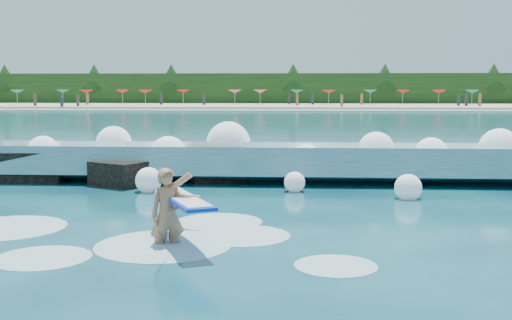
{
  "coord_description": "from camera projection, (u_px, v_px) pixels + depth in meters",
  "views": [
    {
      "loc": [
        2.47,
        -13.16,
        2.94
      ],
      "look_at": [
        1.5,
        2.0,
        1.2
      ],
      "focal_mm": 45.0,
      "sensor_mm": 36.0,
      "label": 1
    }
  ],
  "objects": [
    {
      "name": "beach_umbrellas",
      "position": [
        280.0,
        91.0,
        92.75
      ],
      "size": [
        112.66,
        6.75,
        0.5
      ],
      "color": "red",
      "rests_on": "ground"
    },
    {
      "name": "beach",
      "position": [
        280.0,
        106.0,
        90.85
      ],
      "size": [
        140.0,
        20.0,
        0.4
      ],
      "primitive_type": "cube",
      "color": "tan",
      "rests_on": "ground"
    },
    {
      "name": "wet_band",
      "position": [
        277.0,
        110.0,
        79.97
      ],
      "size": [
        140.0,
        5.0,
        0.08
      ],
      "primitive_type": "cube",
      "color": "silver",
      "rests_on": "ground"
    },
    {
      "name": "surf_foam",
      "position": [
        131.0,
        237.0,
        12.59
      ],
      "size": [
        8.71,
        4.99,
        0.13
      ],
      "color": "silver",
      "rests_on": "ground"
    },
    {
      "name": "beachgoers",
      "position": [
        277.0,
        100.0,
        88.18
      ],
      "size": [
        106.82,
        13.63,
        1.93
      ],
      "color": "#3F332D",
      "rests_on": "ground"
    },
    {
      "name": "wave_spray",
      "position": [
        273.0,
        152.0,
        20.1
      ],
      "size": [
        15.39,
        4.78,
        1.9
      ],
      "color": "white",
      "rests_on": "ground"
    },
    {
      "name": "surfer_with_board",
      "position": [
        171.0,
        212.0,
        11.81
      ],
      "size": [
        1.54,
        2.91,
        1.76
      ],
      "color": "#A76E4E",
      "rests_on": "ground"
    },
    {
      "name": "treeline",
      "position": [
        281.0,
        89.0,
        100.51
      ],
      "size": [
        140.0,
        4.0,
        5.0
      ],
      "primitive_type": "cube",
      "color": "black",
      "rests_on": "ground"
    },
    {
      "name": "ground",
      "position": [
        179.0,
        227.0,
        13.54
      ],
      "size": [
        200.0,
        200.0,
        0.0
      ],
      "primitive_type": "plane",
      "color": "#082F40",
      "rests_on": "ground"
    },
    {
      "name": "breaking_wave",
      "position": [
        268.0,
        164.0,
        20.22
      ],
      "size": [
        17.32,
        2.73,
        1.49
      ],
      "color": "teal",
      "rests_on": "ground"
    },
    {
      "name": "rock_cluster",
      "position": [
        115.0,
        169.0,
        19.94
      ],
      "size": [
        7.84,
        3.09,
        1.2
      ],
      "color": "black",
      "rests_on": "ground"
    }
  ]
}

